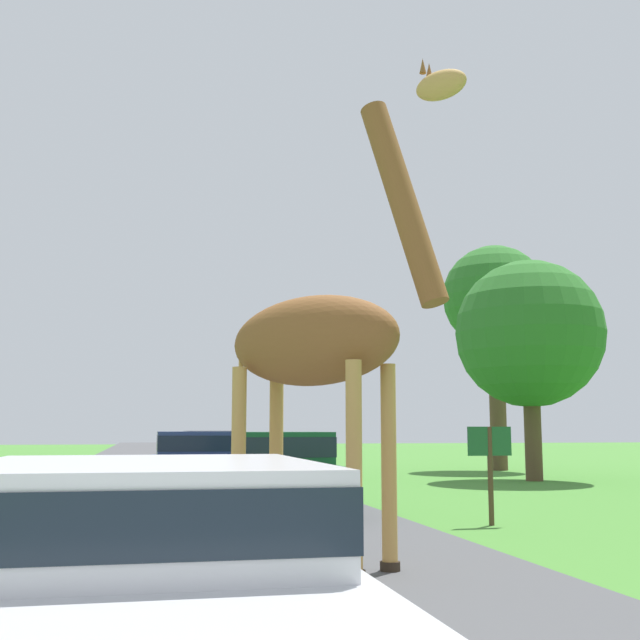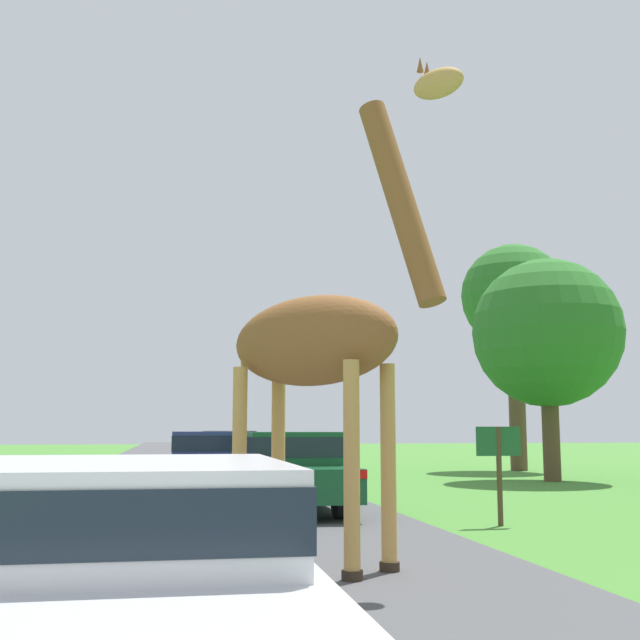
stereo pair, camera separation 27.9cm
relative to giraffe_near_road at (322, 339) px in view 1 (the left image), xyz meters
name	(u,v)px [view 1 (the left image)]	position (x,y,z in m)	size (l,w,h in m)	color
road	(165,470)	(-1.19, 20.71, -2.40)	(7.00, 120.00, 0.00)	#4C4C4F
giraffe_near_road	(322,339)	(0.00, 0.00, 0.00)	(2.35, 2.60, 5.18)	tan
car_lead_maroon	(143,584)	(-1.81, -4.31, -1.70)	(1.80, 4.63, 1.28)	silver
car_queue_right	(194,459)	(-0.74, 10.49, -1.65)	(1.89, 4.33, 1.38)	navy
car_queue_left	(281,469)	(0.51, 5.85, -1.65)	(1.75, 4.26, 1.39)	#144C28
car_far_ahead	(210,452)	(0.09, 16.69, -1.66)	(1.74, 4.51, 1.38)	black
tree_far_right	(529,334)	(8.82, 12.66, 1.73)	(4.23, 4.23, 6.27)	brown
tree_mid_field	(495,300)	(10.34, 18.28, 3.67)	(3.73, 3.73, 8.05)	brown
sign_post	(490,456)	(3.30, 3.17, -1.37)	(0.70, 0.08, 1.48)	#4C3823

